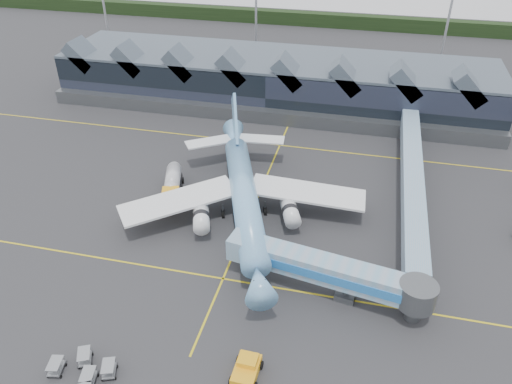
% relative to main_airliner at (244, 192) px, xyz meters
% --- Properties ---
extents(ground, '(260.00, 260.00, 0.00)m').
position_rel_main_airliner_xyz_m(ground, '(0.90, -5.69, -3.88)').
color(ground, '#28282B').
rests_on(ground, ground).
extents(taxi_stripes, '(120.00, 60.00, 0.01)m').
position_rel_main_airliner_xyz_m(taxi_stripes, '(0.90, 4.31, -3.87)').
color(taxi_stripes, gold).
rests_on(taxi_stripes, ground).
extents(tree_line_far, '(260.00, 4.00, 4.00)m').
position_rel_main_airliner_xyz_m(tree_line_far, '(0.90, 104.31, -1.88)').
color(tree_line_far, black).
rests_on(tree_line_far, ground).
extents(terminal, '(90.00, 22.25, 12.52)m').
position_rel_main_airliner_xyz_m(terminal, '(-4.17, 41.66, 1.00)').
color(terminal, black).
rests_on(terminal, ground).
extents(light_masts, '(132.40, 42.56, 22.45)m').
position_rel_main_airliner_xyz_m(light_masts, '(21.90, 57.11, 8.61)').
color(light_masts, '#9C9FA4').
rests_on(light_masts, ground).
extents(main_airliner, '(33.79, 39.73, 13.20)m').
position_rel_main_airliner_xyz_m(main_airliner, '(0.00, 0.00, 0.00)').
color(main_airliner, '#72BFE7').
rests_on(main_airliner, ground).
extents(jet_bridge, '(24.39, 7.43, 5.15)m').
position_rel_main_airliner_xyz_m(jet_bridge, '(14.70, -13.37, -0.41)').
color(jet_bridge, '#719FBC').
rests_on(jet_bridge, ground).
extents(fuel_truck, '(5.01, 9.69, 3.26)m').
position_rel_main_airliner_xyz_m(fuel_truck, '(-12.10, 3.05, -2.05)').
color(fuel_truck, black).
rests_on(fuel_truck, ground).
extents(pushback_tug, '(2.81, 4.35, 1.89)m').
position_rel_main_airliner_xyz_m(pushback_tug, '(7.16, -26.43, -3.03)').
color(pushback_tug, '#EEA216').
rests_on(pushback_tug, ground).
extents(baggage_carts, '(6.99, 6.14, 1.36)m').
position_rel_main_airliner_xyz_m(baggage_carts, '(-8.27, -30.42, -3.12)').
color(baggage_carts, gray).
rests_on(baggage_carts, ground).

